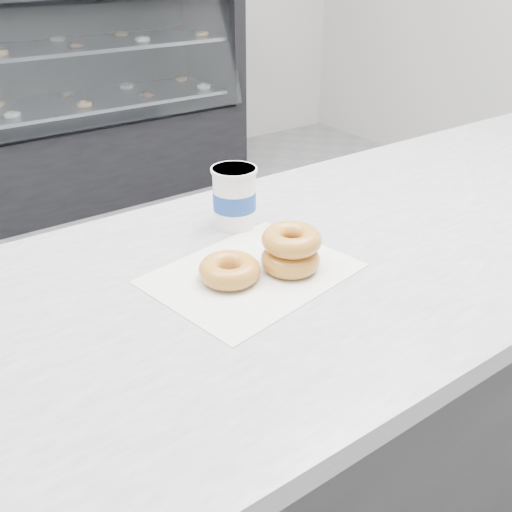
{
  "coord_description": "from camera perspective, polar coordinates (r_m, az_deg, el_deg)",
  "views": [
    {
      "loc": [
        -0.91,
        -1.3,
        1.41
      ],
      "look_at": [
        -0.39,
        -0.58,
        0.93
      ],
      "focal_mm": 40.0,
      "sensor_mm": 36.0,
      "label": 1
    }
  ],
  "objects": [
    {
      "name": "display_case",
      "position": [
        3.66,
        -20.53,
        12.38
      ],
      "size": [
        2.4,
        0.74,
        1.25
      ],
      "color": "black",
      "rests_on": "ground"
    },
    {
      "name": "donut_stack",
      "position": [
        1.0,
        3.52,
        0.64
      ],
      "size": [
        0.12,
        0.12,
        0.07
      ],
      "color": "#CC7738",
      "rests_on": "wax_paper"
    },
    {
      "name": "coffee_cup",
      "position": [
        1.16,
        -2.17,
        5.95
      ],
      "size": [
        0.11,
        0.11,
        0.12
      ],
      "rotation": [
        0.0,
        0.0,
        0.32
      ],
      "color": "white",
      "rests_on": "counter"
    },
    {
      "name": "wax_paper",
      "position": [
        1.0,
        -0.39,
        -1.75
      ],
      "size": [
        0.38,
        0.31,
        0.0
      ],
      "primitive_type": "cube",
      "rotation": [
        0.0,
        0.0,
        0.17
      ],
      "color": "silver",
      "rests_on": "counter"
    },
    {
      "name": "counter",
      "position": [
        1.49,
        12.97,
        -12.07
      ],
      "size": [
        3.06,
        0.76,
        0.9
      ],
      "color": "#333335",
      "rests_on": "ground"
    },
    {
      "name": "donut_single",
      "position": [
        0.98,
        -2.68,
        -1.4
      ],
      "size": [
        0.14,
        0.14,
        0.04
      ],
      "primitive_type": "torus",
      "rotation": [
        0.0,
        0.0,
        0.33
      ],
      "color": "#CC7738",
      "rests_on": "wax_paper"
    },
    {
      "name": "ground",
      "position": [
        2.12,
        -0.57,
        -12.92
      ],
      "size": [
        5.0,
        5.0,
        0.0
      ],
      "primitive_type": "plane",
      "color": "#949497",
      "rests_on": "ground"
    }
  ]
}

